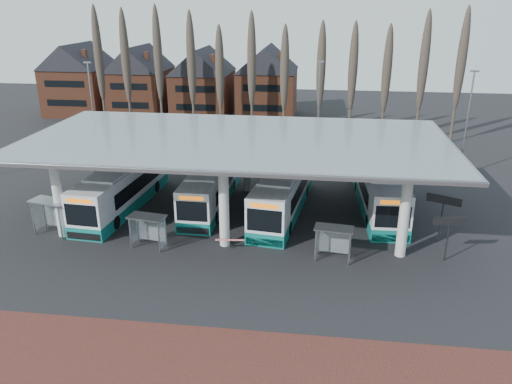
# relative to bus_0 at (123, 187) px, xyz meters

# --- Properties ---
(ground) EXTENTS (140.00, 140.00, 0.00)m
(ground) POSITION_rel_bus_0_xyz_m (9.58, -8.31, -1.71)
(ground) COLOR black
(ground) RESTS_ON ground
(station_canopy) EXTENTS (32.00, 16.00, 6.34)m
(station_canopy) POSITION_rel_bus_0_xyz_m (9.58, -0.31, 3.98)
(station_canopy) COLOR silver
(station_canopy) RESTS_ON ground
(poplar_row) EXTENTS (45.10, 1.10, 14.50)m
(poplar_row) POSITION_rel_bus_0_xyz_m (9.58, 24.69, 7.07)
(poplar_row) COLOR #473D33
(poplar_row) RESTS_ON ground
(townhouse_row) EXTENTS (36.80, 10.30, 12.25)m
(townhouse_row) POSITION_rel_bus_0_xyz_m (-6.17, 35.69, 4.23)
(townhouse_row) COLOR brown
(townhouse_row) RESTS_ON ground
(lamp_post_a) EXTENTS (0.80, 0.16, 10.17)m
(lamp_post_a) POSITION_rel_bus_0_xyz_m (-8.42, 13.69, 3.63)
(lamp_post_a) COLOR slate
(lamp_post_a) RESTS_ON ground
(lamp_post_b) EXTENTS (0.80, 0.16, 10.17)m
(lamp_post_b) POSITION_rel_bus_0_xyz_m (15.58, 17.69, 3.63)
(lamp_post_b) COLOR slate
(lamp_post_b) RESTS_ON ground
(lamp_post_c) EXTENTS (0.80, 0.16, 10.17)m
(lamp_post_c) POSITION_rel_bus_0_xyz_m (29.58, 11.69, 3.63)
(lamp_post_c) COLOR slate
(lamp_post_c) RESTS_ON ground
(bus_0) EXTENTS (3.72, 13.19, 3.62)m
(bus_0) POSITION_rel_bus_0_xyz_m (0.00, 0.00, 0.00)
(bus_0) COLOR white
(bus_0) RESTS_ON ground
(bus_1) EXTENTS (2.76, 12.27, 3.40)m
(bus_1) POSITION_rel_bus_0_xyz_m (7.03, 1.60, -0.10)
(bus_1) COLOR white
(bus_1) RESTS_ON ground
(bus_2) EXTENTS (4.38, 13.36, 3.64)m
(bus_2) POSITION_rel_bus_0_xyz_m (13.17, 0.74, 0.01)
(bus_2) COLOR white
(bus_2) RESTS_ON ground
(bus_3) EXTENTS (3.41, 13.19, 3.63)m
(bus_3) POSITION_rel_bus_0_xyz_m (20.85, 2.54, 0.01)
(bus_3) COLOR white
(bus_3) RESTS_ON ground
(shelter_0) EXTENTS (3.09, 2.01, 2.65)m
(shelter_0) POSITION_rel_bus_0_xyz_m (-3.19, -5.55, 0.22)
(shelter_0) COLOR gray
(shelter_0) RESTS_ON ground
(shelter_1) EXTENTS (2.70, 1.64, 2.35)m
(shelter_1) POSITION_rel_bus_0_xyz_m (4.43, -6.72, 0.01)
(shelter_1) COLOR gray
(shelter_1) RESTS_ON ground
(shelter_2) EXTENTS (2.65, 1.55, 2.33)m
(shelter_2) POSITION_rel_bus_0_xyz_m (17.07, -6.90, -0.01)
(shelter_2) COLOR gray
(shelter_2) RESTS_ON ground
(info_sign_0) EXTENTS (2.09, 0.43, 3.12)m
(info_sign_0) POSITION_rel_bus_0_xyz_m (24.39, -6.18, 0.91)
(info_sign_0) COLOR black
(info_sign_0) RESTS_ON ground
(info_sign_1) EXTENTS (2.20, 1.10, 3.51)m
(info_sign_1) POSITION_rel_bus_0_xyz_m (24.58, -3.36, 1.24)
(info_sign_1) COLOR black
(info_sign_1) RESTS_ON ground
(barrier) EXTENTS (1.99, 0.63, 0.99)m
(barrier) POSITION_rel_bus_0_xyz_m (10.11, -6.62, -0.93)
(barrier) COLOR black
(barrier) RESTS_ON ground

